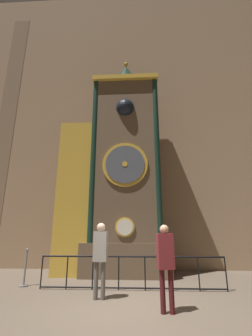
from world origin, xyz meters
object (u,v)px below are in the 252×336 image
at_px(visitor_far, 166,258).
at_px(clock_tower, 115,173).
at_px(visitor_near, 100,252).
at_px(stanchion_post, 25,274).

bearing_deg(visitor_far, clock_tower, 101.94).
height_order(clock_tower, visitor_near, clock_tower).
height_order(visitor_far, stanchion_post, visitor_far).
bearing_deg(visitor_far, visitor_near, 141.54).
bearing_deg(visitor_near, clock_tower, 92.87).
relative_size(clock_tower, visitor_near, 5.22).
xyz_separation_m(visitor_near, visitor_far, (1.56, -0.87, -0.05)).
bearing_deg(clock_tower, stanchion_post, -144.54).
bearing_deg(clock_tower, visitor_near, -90.89).
distance_m(visitor_far, stanchion_post, 4.62).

